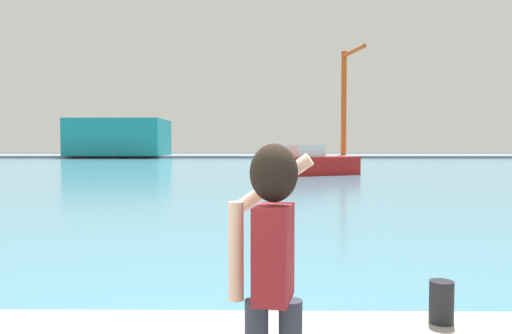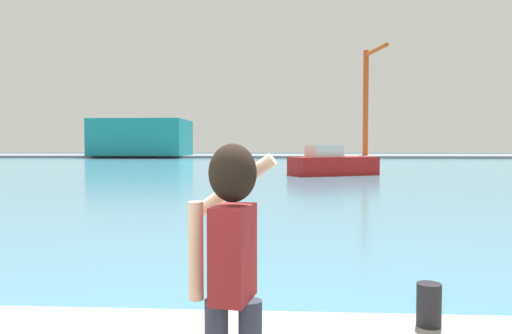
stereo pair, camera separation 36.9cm
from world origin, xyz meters
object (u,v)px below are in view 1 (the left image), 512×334
person_photographer (272,259)px  boat_moored (314,164)px  warehouse_left (120,137)px  harbor_bollard (441,302)px  port_crane (346,94)px

person_photographer → boat_moored: 33.95m
boat_moored → warehouse_left: (-30.11, 52.57, 2.90)m
boat_moored → warehouse_left: size_ratio=0.42×
boat_moored → warehouse_left: bearing=94.0°
person_photographer → harbor_bollard: person_photographer is taller
port_crane → warehouse_left: bearing=-178.9°
person_photographer → warehouse_left: warehouse_left is taller
boat_moored → port_crane: port_crane is taller
harbor_bollard → port_crane: size_ratio=0.02×
harbor_bollard → port_crane: port_crane is taller
port_crane → person_photographer: bearing=-100.0°
harbor_bollard → boat_moored: bearing=86.1°
person_photographer → warehouse_left: bearing=28.5°
person_photographer → port_crane: (15.39, 87.08, 10.22)m
warehouse_left → person_photographer: bearing=-73.1°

